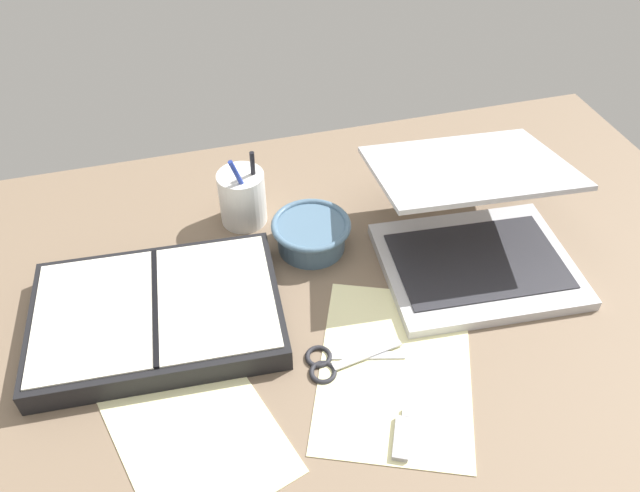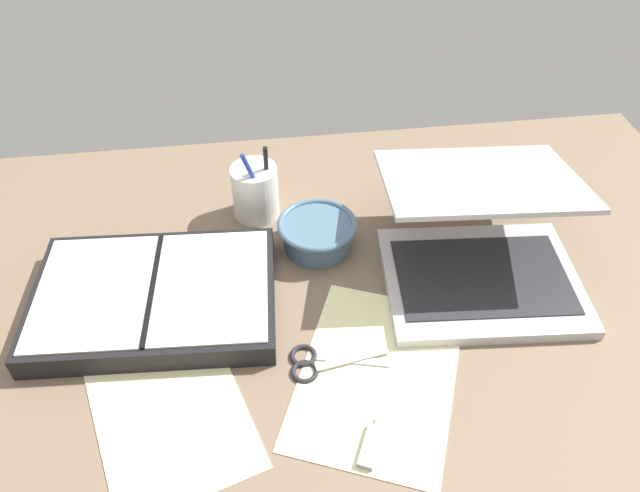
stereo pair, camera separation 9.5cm
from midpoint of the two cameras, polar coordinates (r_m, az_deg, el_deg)
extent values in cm
cube|color=#75604C|center=(95.67, 4.96, -7.09)|extent=(140.00, 100.00, 2.00)
cube|color=#B7B7BC|center=(103.05, 17.10, -3.17)|extent=(32.08, 26.43, 1.80)
cube|color=#232328|center=(102.35, 17.22, -2.77)|extent=(27.92, 19.41, 0.24)
cube|color=#B7B7BC|center=(101.63, 17.10, 5.72)|extent=(32.05, 26.07, 5.77)
cube|color=silver|center=(101.34, 17.16, 5.51)|extent=(29.44, 23.43, 4.80)
cylinder|color=slate|center=(103.93, 2.37, 0.85)|extent=(11.26, 11.26, 4.87)
torus|color=slate|center=(102.31, 2.41, 1.86)|extent=(13.25, 13.25, 1.06)
cylinder|color=white|center=(109.11, -3.45, 4.87)|extent=(8.05, 8.05, 9.78)
cylinder|color=black|center=(107.49, -2.33, 6.11)|extent=(0.84, 1.94, 13.32)
cylinder|color=#233899|center=(105.55, -3.19, 5.47)|extent=(4.90, 1.61, 13.48)
cube|color=black|center=(96.83, -12.14, -4.74)|extent=(37.62, 27.27, 3.88)
cube|color=silver|center=(97.16, -17.41, -4.06)|extent=(18.16, 23.91, 0.30)
cube|color=silver|center=(94.27, -7.07, -3.68)|extent=(18.16, 23.91, 0.30)
cube|color=black|center=(95.22, -12.33, -3.83)|extent=(2.23, 22.92, 0.30)
cube|color=#B7B7BC|center=(89.50, 5.87, -10.40)|extent=(10.79, 2.95, 0.30)
cube|color=#B7B7BC|center=(89.74, 5.86, -10.52)|extent=(10.70, 3.86, 0.30)
torus|color=#232328|center=(88.19, 1.76, -11.58)|extent=(3.90, 3.90, 0.70)
torus|color=#232328|center=(89.80, 1.56, -10.15)|extent=(3.90, 3.90, 0.70)
cube|color=#F4EFB2|center=(89.03, 8.44, -11.75)|extent=(30.79, 35.56, 0.16)
cube|color=#F4EFB2|center=(86.49, -10.51, -14.60)|extent=(26.02, 31.47, 0.16)
cube|color=#99999E|center=(82.68, 8.38, -17.87)|extent=(4.38, 6.28, 1.00)
cube|color=silver|center=(84.53, 8.90, -15.81)|extent=(1.60, 1.60, 0.60)
camera|label=1|loc=(0.05, -87.13, 2.67)|focal=35.00mm
camera|label=2|loc=(0.05, 92.87, -2.67)|focal=35.00mm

